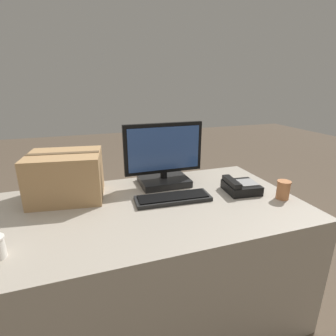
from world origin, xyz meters
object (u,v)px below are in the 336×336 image
at_px(monitor, 164,161).
at_px(desk_phone, 240,187).
at_px(keyboard, 173,198).
at_px(cardboard_box, 66,176).
at_px(paper_cup_right, 283,190).

xyz_separation_m(monitor, desk_phone, (0.40, -0.27, -0.12)).
distance_m(monitor, keyboard, 0.29).
bearing_deg(cardboard_box, keyboard, -22.33).
distance_m(keyboard, desk_phone, 0.43).
bearing_deg(cardboard_box, paper_cup_right, -19.33).
distance_m(paper_cup_right, cardboard_box, 1.23).
xyz_separation_m(paper_cup_right, cardboard_box, (-1.16, 0.41, 0.08)).
height_order(keyboard, paper_cup_right, paper_cup_right).
relative_size(paper_cup_right, cardboard_box, 0.25).
height_order(keyboard, cardboard_box, cardboard_box).
xyz_separation_m(keyboard, cardboard_box, (-0.56, 0.23, 0.12)).
distance_m(monitor, cardboard_box, 0.59).
bearing_deg(monitor, paper_cup_right, -37.11).
bearing_deg(cardboard_box, monitor, 2.63).
height_order(monitor, paper_cup_right, monitor).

